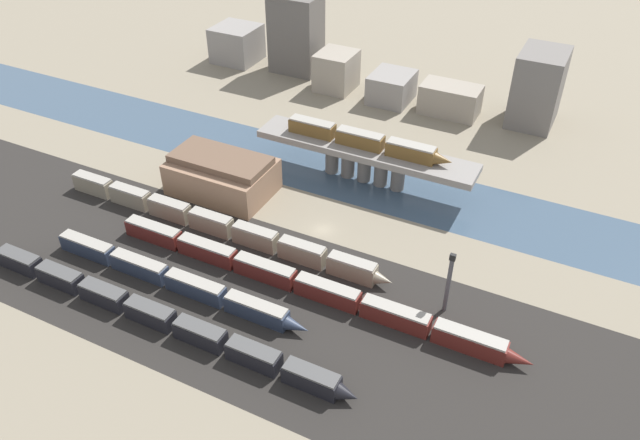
% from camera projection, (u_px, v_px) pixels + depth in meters
% --- Properties ---
extents(ground_plane, '(400.00, 400.00, 0.00)m').
position_uv_depth(ground_plane, '(323.00, 230.00, 129.14)').
color(ground_plane, gray).
extents(railbed_yard, '(280.00, 42.00, 0.01)m').
position_uv_depth(railbed_yard, '(264.00, 303.00, 111.97)').
color(railbed_yard, '#282623').
rests_on(railbed_yard, ground).
extents(river_water, '(320.00, 20.50, 0.01)m').
position_uv_depth(river_water, '(364.00, 180.00, 144.36)').
color(river_water, '#3D5166').
rests_on(river_water, ground).
extents(bridge, '(51.07, 9.13, 8.72)m').
position_uv_depth(bridge, '(365.00, 155.00, 140.44)').
color(bridge, gray).
rests_on(bridge, ground).
extents(train_on_bridge, '(38.63, 3.17, 3.45)m').
position_uv_depth(train_on_bridge, '(366.00, 140.00, 138.08)').
color(train_on_bridge, brown).
rests_on(train_on_bridge, bridge).
extents(train_yard_near, '(75.04, 3.09, 3.49)m').
position_uv_depth(train_yard_near, '(156.00, 316.00, 107.00)').
color(train_yard_near, black).
rests_on(train_yard_near, ground).
extents(train_yard_mid, '(54.67, 2.71, 3.55)m').
position_uv_depth(train_yard_mid, '(173.00, 279.00, 114.46)').
color(train_yard_mid, '#2D384C').
rests_on(train_yard_mid, ground).
extents(train_yard_far, '(81.64, 2.84, 3.63)m').
position_uv_depth(train_yard_far, '(303.00, 284.00, 113.43)').
color(train_yard_far, '#5B1E19').
rests_on(train_yard_far, ground).
extents(train_yard_outer, '(76.17, 2.78, 4.09)m').
position_uv_depth(train_yard_outer, '(215.00, 224.00, 127.41)').
color(train_yard_outer, gray).
rests_on(train_yard_outer, ground).
extents(warehouse_building, '(22.19, 14.68, 9.01)m').
position_uv_depth(warehouse_building, '(222.00, 175.00, 138.20)').
color(warehouse_building, '#937056').
rests_on(warehouse_building, ground).
extents(signal_tower, '(1.00, 0.77, 12.81)m').
position_uv_depth(signal_tower, '(448.00, 283.00, 106.74)').
color(signal_tower, '#4C4C51').
rests_on(signal_tower, ground).
extents(city_block_far_left, '(13.36, 13.03, 10.93)m').
position_uv_depth(city_block_far_left, '(237.00, 44.00, 197.27)').
color(city_block_far_left, gray).
rests_on(city_block_far_left, ground).
extents(city_block_left, '(14.45, 10.33, 23.18)m').
position_uv_depth(city_block_left, '(296.00, 34.00, 187.21)').
color(city_block_left, '#605B56').
rests_on(city_block_left, ground).
extents(city_block_center, '(10.47, 11.33, 10.90)m').
position_uv_depth(city_block_center, '(336.00, 71.00, 180.48)').
color(city_block_center, gray).
rests_on(city_block_center, ground).
extents(city_block_right, '(11.10, 12.48, 8.02)m').
position_uv_depth(city_block_right, '(391.00, 87.00, 174.90)').
color(city_block_right, gray).
rests_on(city_block_right, ground).
extents(city_block_far_right, '(15.77, 8.92, 8.12)m').
position_uv_depth(city_block_far_right, '(450.00, 100.00, 168.57)').
color(city_block_far_right, gray).
rests_on(city_block_far_right, ground).
extents(city_block_tall, '(11.52, 15.19, 19.40)m').
position_uv_depth(city_block_tall, '(538.00, 88.00, 161.47)').
color(city_block_tall, slate).
rests_on(city_block_tall, ground).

